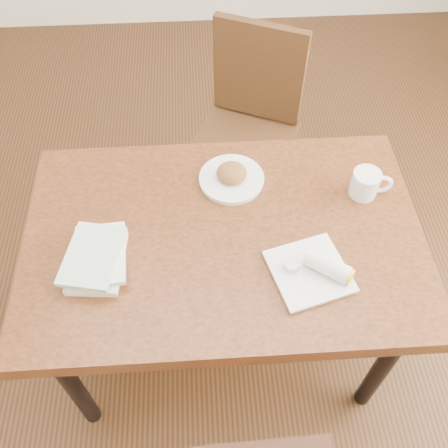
{
  "coord_description": "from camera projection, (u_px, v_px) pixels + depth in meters",
  "views": [
    {
      "loc": [
        -0.06,
        -0.93,
        2.04
      ],
      "look_at": [
        0.0,
        0.0,
        0.8
      ],
      "focal_mm": 40.0,
      "sensor_mm": 36.0,
      "label": 1
    }
  ],
  "objects": [
    {
      "name": "ground",
      "position": [
        224.0,
        334.0,
        2.2
      ],
      "size": [
        4.0,
        5.0,
        0.01
      ],
      "primitive_type": "cube",
      "color": "#472814",
      "rests_on": "ground"
    },
    {
      "name": "table",
      "position": [
        224.0,
        248.0,
        1.66
      ],
      "size": [
        1.28,
        0.83,
        0.75
      ],
      "color": "brown",
      "rests_on": "ground"
    },
    {
      "name": "chair_far",
      "position": [
        249.0,
        120.0,
        2.22
      ],
      "size": [
        0.56,
        0.56,
        0.95
      ],
      "color": "#482C14",
      "rests_on": "ground"
    },
    {
      "name": "plate_scone",
      "position": [
        232.0,
        177.0,
        1.71
      ],
      "size": [
        0.22,
        0.22,
        0.07
      ],
      "color": "white",
      "rests_on": "table"
    },
    {
      "name": "coffee_mug",
      "position": [
        366.0,
        183.0,
        1.66
      ],
      "size": [
        0.14,
        0.09,
        0.09
      ],
      "color": "white",
      "rests_on": "table"
    },
    {
      "name": "plate_burrito",
      "position": [
        315.0,
        270.0,
        1.49
      ],
      "size": [
        0.27,
        0.27,
        0.07
      ],
      "color": "white",
      "rests_on": "table"
    },
    {
      "name": "book_stack",
      "position": [
        97.0,
        258.0,
        1.5
      ],
      "size": [
        0.2,
        0.26,
        0.06
      ],
      "color": "white",
      "rests_on": "table"
    }
  ]
}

